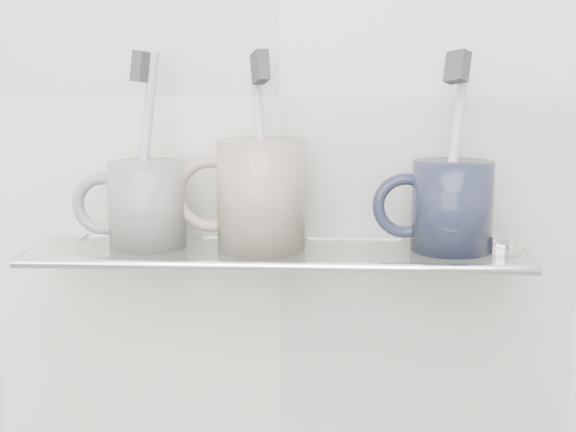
# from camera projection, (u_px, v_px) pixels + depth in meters

# --- Properties ---
(wall_back) EXTENTS (2.50, 0.00, 2.50)m
(wall_back) POSITION_uv_depth(u_px,v_px,m) (279.00, 97.00, 0.84)
(wall_back) COLOR silver
(wall_back) RESTS_ON ground
(shelf_glass) EXTENTS (0.50, 0.12, 0.01)m
(shelf_glass) POSITION_uv_depth(u_px,v_px,m) (276.00, 253.00, 0.81)
(shelf_glass) COLOR silver
(shelf_glass) RESTS_ON wall_back
(shelf_rail) EXTENTS (0.50, 0.01, 0.01)m
(shelf_rail) POSITION_uv_depth(u_px,v_px,m) (271.00, 267.00, 0.75)
(shelf_rail) COLOR silver
(shelf_rail) RESTS_ON shelf_glass
(bracket_left) EXTENTS (0.02, 0.03, 0.02)m
(bracket_left) POSITION_uv_depth(u_px,v_px,m) (86.00, 251.00, 0.87)
(bracket_left) COLOR silver
(bracket_left) RESTS_ON wall_back
(bracket_right) EXTENTS (0.02, 0.03, 0.02)m
(bracket_right) POSITION_uv_depth(u_px,v_px,m) (477.00, 256.00, 0.85)
(bracket_right) COLOR silver
(bracket_right) RESTS_ON wall_back
(mug_left) EXTENTS (0.08, 0.08, 0.09)m
(mug_left) POSITION_uv_depth(u_px,v_px,m) (147.00, 205.00, 0.81)
(mug_left) COLOR silver
(mug_left) RESTS_ON shelf_glass
(mug_left_handle) EXTENTS (0.06, 0.01, 0.06)m
(mug_left_handle) POSITION_uv_depth(u_px,v_px,m) (103.00, 204.00, 0.81)
(mug_left_handle) COLOR silver
(mug_left_handle) RESTS_ON mug_left
(toothbrush_left) EXTENTS (0.04, 0.02, 0.19)m
(toothbrush_left) POSITION_uv_depth(u_px,v_px,m) (145.00, 148.00, 0.80)
(toothbrush_left) COLOR #ACB0D2
(toothbrush_left) RESTS_ON mug_left
(bristles_left) EXTENTS (0.02, 0.03, 0.03)m
(bristles_left) POSITION_uv_depth(u_px,v_px,m) (143.00, 67.00, 0.79)
(bristles_left) COLOR #363739
(bristles_left) RESTS_ON toothbrush_left
(mug_center) EXTENTS (0.12, 0.12, 0.11)m
(mug_center) POSITION_uv_depth(u_px,v_px,m) (261.00, 195.00, 0.80)
(mug_center) COLOR silver
(mug_center) RESTS_ON shelf_glass
(mug_center_handle) EXTENTS (0.08, 0.01, 0.08)m
(mug_center_handle) POSITION_uv_depth(u_px,v_px,m) (211.00, 194.00, 0.81)
(mug_center_handle) COLOR silver
(mug_center_handle) RESTS_ON mug_center
(toothbrush_center) EXTENTS (0.03, 0.06, 0.19)m
(toothbrush_center) POSITION_uv_depth(u_px,v_px,m) (261.00, 149.00, 0.80)
(toothbrush_center) COLOR silver
(toothbrush_center) RESTS_ON mug_center
(bristles_center) EXTENTS (0.02, 0.03, 0.04)m
(bristles_center) POSITION_uv_depth(u_px,v_px,m) (260.00, 67.00, 0.78)
(bristles_center) COLOR #363739
(bristles_center) RESTS_ON toothbrush_center
(mug_right) EXTENTS (0.09, 0.09, 0.09)m
(mug_right) POSITION_uv_depth(u_px,v_px,m) (452.00, 206.00, 0.79)
(mug_right) COLOR #1A1E33
(mug_right) RESTS_ON shelf_glass
(mug_right_handle) EXTENTS (0.07, 0.01, 0.07)m
(mug_right_handle) POSITION_uv_depth(u_px,v_px,m) (405.00, 206.00, 0.80)
(mug_right_handle) COLOR #1A1E33
(mug_right_handle) RESTS_ON mug_right
(toothbrush_right) EXTENTS (0.04, 0.07, 0.18)m
(toothbrush_right) POSITION_uv_depth(u_px,v_px,m) (454.00, 150.00, 0.78)
(toothbrush_right) COLOR beige
(toothbrush_right) RESTS_ON mug_right
(bristles_right) EXTENTS (0.03, 0.03, 0.03)m
(bristles_right) POSITION_uv_depth(u_px,v_px,m) (457.00, 67.00, 0.77)
(bristles_right) COLOR #363739
(bristles_right) RESTS_ON toothbrush_right
(chrome_cap) EXTENTS (0.04, 0.04, 0.02)m
(chrome_cap) POSITION_uv_depth(u_px,v_px,m) (501.00, 243.00, 0.80)
(chrome_cap) COLOR silver
(chrome_cap) RESTS_ON shelf_glass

